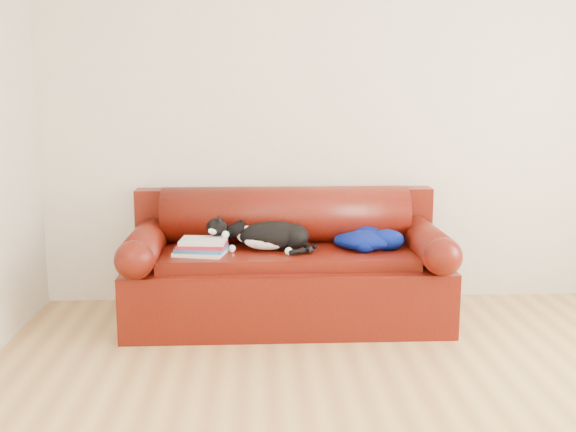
# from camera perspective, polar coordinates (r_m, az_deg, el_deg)

# --- Properties ---
(ground) EXTENTS (4.50, 4.50, 0.00)m
(ground) POSITION_cam_1_polar(r_m,az_deg,el_deg) (3.33, 10.28, -17.04)
(ground) COLOR #9C713E
(ground) RESTS_ON ground
(room_shell) EXTENTS (4.52, 4.02, 2.61)m
(room_shell) POSITION_cam_1_polar(r_m,az_deg,el_deg) (3.00, 13.62, 12.85)
(room_shell) COLOR beige
(room_shell) RESTS_ON ground
(sofa_base) EXTENTS (2.10, 0.90, 0.50)m
(sofa_base) POSITION_cam_1_polar(r_m,az_deg,el_deg) (4.55, -0.09, -5.96)
(sofa_base) COLOR #360208
(sofa_base) RESTS_ON ground
(sofa_back) EXTENTS (2.10, 1.01, 0.88)m
(sofa_back) POSITION_cam_1_polar(r_m,az_deg,el_deg) (4.72, -0.22, -1.58)
(sofa_back) COLOR #360208
(sofa_back) RESTS_ON ground
(book_stack) EXTENTS (0.36, 0.30, 0.10)m
(book_stack) POSITION_cam_1_polar(r_m,az_deg,el_deg) (4.35, -7.29, -2.59)
(book_stack) COLOR #ECE7CB
(book_stack) RESTS_ON sofa_base
(cat) EXTENTS (0.62, 0.37, 0.24)m
(cat) POSITION_cam_1_polar(r_m,az_deg,el_deg) (4.42, -1.34, -1.74)
(cat) COLOR black
(cat) RESTS_ON sofa_base
(blanket) EXTENTS (0.48, 0.38, 0.14)m
(blanket) POSITION_cam_1_polar(r_m,az_deg,el_deg) (4.51, 6.77, -1.96)
(blanket) COLOR #02134B
(blanket) RESTS_ON sofa_base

